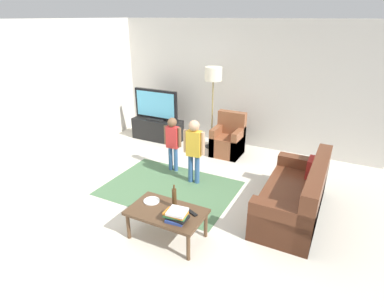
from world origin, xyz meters
The scene contains 16 objects.
ground centered at (0.00, 0.00, 0.00)m, with size 7.80×7.80×0.00m, color beige.
wall_back centered at (0.00, 3.00, 1.35)m, with size 6.00×0.12×2.70m, color silver.
wall_left centered at (-3.00, 0.00, 1.35)m, with size 0.12×6.00×2.70m, color silver.
area_rug centered at (-0.33, 0.41, 0.00)m, with size 2.20×1.60×0.01m, color #4C724C.
tv_stand centered at (-1.80, 2.30, 0.24)m, with size 1.20×0.44×0.50m.
tv centered at (-1.80, 2.28, 0.85)m, with size 1.10×0.28×0.71m.
couch centered at (1.75, 0.59, 0.29)m, with size 0.80×1.80×0.86m.
armchair centered at (0.02, 2.26, 0.30)m, with size 0.60×0.60×0.90m.
floor_lamp centered at (-0.45, 2.45, 1.54)m, with size 0.36×0.36×1.78m.
child_near_tv centered at (-0.63, 1.04, 0.64)m, with size 0.35×0.17×1.06m.
child_center centered at (-0.06, 0.79, 0.70)m, with size 0.39×0.19×1.16m.
coffee_table centered at (0.31, -0.73, 0.37)m, with size 1.00×0.60×0.42m.
book_stack centered at (0.53, -0.85, 0.50)m, with size 0.31×0.24×0.15m.
bottle centered at (0.36, -0.61, 0.56)m, with size 0.06×0.06×0.34m.
tv_remote centered at (0.63, -0.63, 0.43)m, with size 0.17×0.05×0.02m, color black.
plate centered at (0.01, -0.63, 0.43)m, with size 0.22×0.22×0.02m.
Camera 1 is at (2.17, -3.62, 2.75)m, focal length 29.26 mm.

